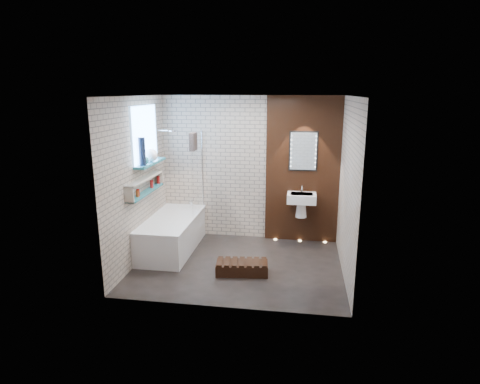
% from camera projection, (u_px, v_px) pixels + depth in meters
% --- Properties ---
extents(ground, '(3.20, 3.20, 0.00)m').
position_uv_depth(ground, '(239.00, 265.00, 6.37)').
color(ground, black).
rests_on(ground, ground).
extents(room_shell, '(3.24, 3.20, 2.60)m').
position_uv_depth(room_shell, '(238.00, 185.00, 6.06)').
color(room_shell, '#B7A291').
rests_on(room_shell, ground).
extents(walnut_panel, '(1.30, 0.06, 2.60)m').
position_uv_depth(walnut_panel, '(303.00, 171.00, 7.13)').
color(walnut_panel, black).
rests_on(walnut_panel, ground).
extents(clerestory_window, '(0.18, 1.00, 0.94)m').
position_uv_depth(clerestory_window, '(146.00, 140.00, 6.48)').
color(clerestory_window, '#7FADE0').
rests_on(clerestory_window, room_shell).
extents(display_niche, '(0.14, 1.30, 0.26)m').
position_uv_depth(display_niche, '(146.00, 185.00, 6.45)').
color(display_niche, '#237281').
rests_on(display_niche, room_shell).
extents(bathtub, '(0.79, 1.74, 0.70)m').
position_uv_depth(bathtub, '(172.00, 234.00, 6.92)').
color(bathtub, white).
rests_on(bathtub, ground).
extents(bath_screen, '(0.01, 0.78, 1.40)m').
position_uv_depth(bath_screen, '(197.00, 173.00, 7.04)').
color(bath_screen, white).
rests_on(bath_screen, bathtub).
extents(towel, '(0.09, 0.22, 0.29)m').
position_uv_depth(towel, '(193.00, 142.00, 6.70)').
color(towel, black).
rests_on(towel, bath_screen).
extents(shower_head, '(0.18, 0.18, 0.02)m').
position_uv_depth(shower_head, '(173.00, 131.00, 6.99)').
color(shower_head, silver).
rests_on(shower_head, room_shell).
extents(washbasin, '(0.50, 0.36, 0.58)m').
position_uv_depth(washbasin, '(301.00, 201.00, 7.07)').
color(washbasin, white).
rests_on(washbasin, walnut_panel).
extents(led_mirror, '(0.50, 0.02, 0.70)m').
position_uv_depth(led_mirror, '(303.00, 151.00, 7.01)').
color(led_mirror, black).
rests_on(led_mirror, walnut_panel).
extents(walnut_step, '(0.80, 0.43, 0.17)m').
position_uv_depth(walnut_step, '(242.00, 268.00, 6.05)').
color(walnut_step, black).
rests_on(walnut_step, ground).
extents(niche_bottles, '(0.06, 0.97, 0.13)m').
position_uv_depth(niche_bottles, '(149.00, 186.00, 6.59)').
color(niche_bottles, '#9D3F18').
rests_on(niche_bottles, display_niche).
extents(sill_vases, '(0.21, 0.52, 0.43)m').
position_uv_depth(sill_vases, '(148.00, 155.00, 6.41)').
color(sill_vases, '#237281').
rests_on(sill_vases, clerestory_window).
extents(floor_uplights, '(0.96, 0.06, 0.01)m').
position_uv_depth(floor_uplights, '(300.00, 241.00, 7.38)').
color(floor_uplights, '#FFD899').
rests_on(floor_uplights, ground).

